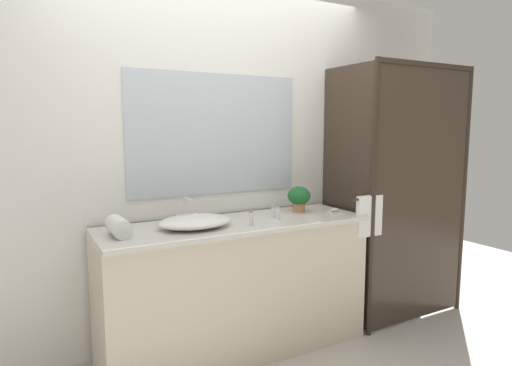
% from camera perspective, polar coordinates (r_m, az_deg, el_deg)
% --- Properties ---
extents(ground_plane, '(8.00, 8.00, 0.00)m').
position_cam_1_polar(ground_plane, '(3.20, -2.52, -21.03)').
color(ground_plane, '#B7B2A8').
extents(wall_back_with_mirror, '(4.40, 0.06, 2.60)m').
position_cam_1_polar(wall_back_with_mirror, '(3.14, -5.45, 3.30)').
color(wall_back_with_mirror, silver).
rests_on(wall_back_with_mirror, ground_plane).
extents(vanity_cabinet, '(1.80, 0.58, 0.90)m').
position_cam_1_polar(vanity_cabinet, '(3.02, -2.65, -13.42)').
color(vanity_cabinet, beige).
rests_on(vanity_cabinet, ground_plane).
extents(shower_enclosure, '(1.20, 0.59, 2.00)m').
position_cam_1_polar(shower_enclosure, '(3.48, 18.03, -1.29)').
color(shower_enclosure, '#2D2319').
rests_on(shower_enclosure, ground_plane).
extents(sink_basin, '(0.47, 0.34, 0.08)m').
position_cam_1_polar(sink_basin, '(2.74, -7.99, -5.04)').
color(sink_basin, white).
rests_on(sink_basin, vanity_cabinet).
extents(faucet, '(0.17, 0.13, 0.17)m').
position_cam_1_polar(faucet, '(2.89, -9.22, -4.08)').
color(faucet, silver).
rests_on(faucet, vanity_cabinet).
extents(potted_plant, '(0.17, 0.17, 0.19)m').
position_cam_1_polar(potted_plant, '(3.22, 5.67, -1.85)').
color(potted_plant, '#B77A51').
rests_on(potted_plant, vanity_cabinet).
extents(soap_dish, '(0.10, 0.07, 0.04)m').
position_cam_1_polar(soap_dish, '(3.23, 10.29, -3.62)').
color(soap_dish, silver).
rests_on(soap_dish, vanity_cabinet).
extents(amenity_bottle_shampoo, '(0.02, 0.02, 0.10)m').
position_cam_1_polar(amenity_bottle_shampoo, '(2.77, -0.67, -4.69)').
color(amenity_bottle_shampoo, silver).
rests_on(amenity_bottle_shampoo, vanity_cabinet).
extents(amenity_bottle_lotion, '(0.03, 0.03, 0.09)m').
position_cam_1_polar(amenity_bottle_lotion, '(2.96, 2.88, -4.01)').
color(amenity_bottle_lotion, white).
rests_on(amenity_bottle_lotion, vanity_cabinet).
extents(amenity_bottle_body_wash, '(0.03, 0.03, 0.08)m').
position_cam_1_polar(amenity_bottle_body_wash, '(3.02, 2.30, -3.80)').
color(amenity_bottle_body_wash, silver).
rests_on(amenity_bottle_body_wash, vanity_cabinet).
extents(rolled_towel_near_edge, '(0.12, 0.23, 0.11)m').
position_cam_1_polar(rolled_towel_near_edge, '(2.63, -17.60, -5.49)').
color(rolled_towel_near_edge, white).
rests_on(rolled_towel_near_edge, vanity_cabinet).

